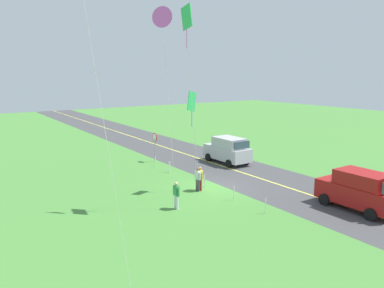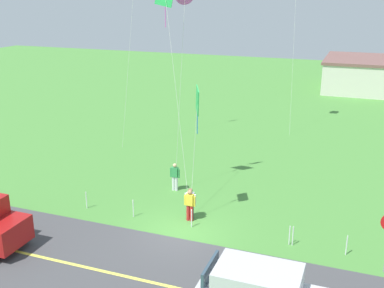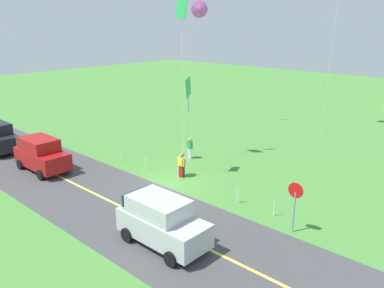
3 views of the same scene
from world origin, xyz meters
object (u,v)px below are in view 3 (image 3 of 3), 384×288
at_px(person_child_watcher, 181,165).
at_px(kite_red_low, 199,10).
at_px(person_adult_near, 190,147).
at_px(car_parked_west_near, 42,154).
at_px(kite_blue_mid, 181,12).
at_px(car_suv_foreground, 162,221).
at_px(stop_sign, 295,198).
at_px(kite_yellow_high, 188,89).
at_px(person_adult_companion, 183,164).

relative_size(person_child_watcher, kite_red_low, 0.14).
bearing_deg(person_adult_near, car_parked_west_near, -60.67).
relative_size(person_child_watcher, kite_blue_mid, 0.14).
relative_size(car_suv_foreground, stop_sign, 1.72).
distance_m(stop_sign, person_adult_near, 11.79).
bearing_deg(car_suv_foreground, kite_yellow_high, 124.65).
xyz_separation_m(car_parked_west_near, stop_sign, (16.66, 4.03, 0.65)).
height_order(stop_sign, person_child_watcher, stop_sign).
height_order(car_suv_foreground, kite_yellow_high, kite_yellow_high).
distance_m(stop_sign, kite_yellow_high, 9.68).
distance_m(car_parked_west_near, kite_red_low, 14.36).
height_order(stop_sign, kite_blue_mid, kite_blue_mid).
distance_m(person_adult_companion, person_child_watcher, 0.23).
height_order(person_adult_companion, kite_yellow_high, kite_yellow_high).
bearing_deg(kite_red_low, person_adult_companion, -65.30).
xyz_separation_m(car_suv_foreground, car_parked_west_near, (-12.80, 0.95, 0.00)).
distance_m(car_parked_west_near, person_adult_near, 10.30).
distance_m(car_parked_west_near, kite_yellow_high, 11.01).
height_order(person_adult_near, kite_blue_mid, kite_blue_mid).
xyz_separation_m(car_parked_west_near, kite_red_low, (6.28, 8.96, 9.30)).
bearing_deg(kite_blue_mid, person_adult_companion, -46.11).
height_order(stop_sign, person_adult_near, stop_sign).
relative_size(person_adult_near, kite_red_low, 0.14).
relative_size(person_adult_near, kite_blue_mid, 0.14).
bearing_deg(kite_yellow_high, stop_sign, -12.52).
height_order(car_parked_west_near, person_adult_companion, car_parked_west_near).
distance_m(car_suv_foreground, car_parked_west_near, 12.84).
distance_m(person_child_watcher, kite_blue_mid, 9.98).
xyz_separation_m(person_adult_companion, kite_blue_mid, (-2.10, 2.18, 9.44)).
bearing_deg(car_suv_foreground, car_parked_west_near, 175.74).
bearing_deg(person_adult_companion, person_adult_near, -93.02).
relative_size(kite_blue_mid, kite_yellow_high, 1.71).
height_order(car_suv_foreground, person_child_watcher, car_suv_foreground).
bearing_deg(kite_blue_mid, kite_red_low, 63.35).
distance_m(stop_sign, kite_blue_mid, 14.38).
height_order(car_parked_west_near, kite_red_low, kite_red_low).
bearing_deg(stop_sign, car_parked_west_near, -166.42).
height_order(person_adult_companion, kite_blue_mid, kite_blue_mid).
relative_size(car_suv_foreground, car_parked_west_near, 1.00).
height_order(kite_red_low, kite_yellow_high, kite_red_low).
relative_size(stop_sign, kite_blue_mid, 0.23).
bearing_deg(kite_red_low, kite_yellow_high, -59.79).
distance_m(stop_sign, kite_red_low, 14.39).
height_order(person_adult_companion, kite_red_low, kite_red_low).
xyz_separation_m(kite_blue_mid, kite_yellow_high, (2.33, -1.88, -4.53)).
relative_size(kite_red_low, kite_yellow_high, 1.69).
relative_size(stop_sign, person_adult_near, 1.60).
bearing_deg(car_suv_foreground, person_adult_near, 126.51).
bearing_deg(car_parked_west_near, stop_sign, 13.58).
bearing_deg(person_adult_companion, kite_yellow_high, -165.48).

